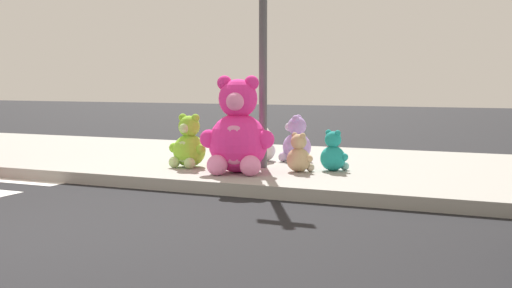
% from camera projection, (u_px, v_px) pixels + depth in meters
% --- Properties ---
extents(sidewalk, '(28.00, 4.40, 0.15)m').
position_uv_depth(sidewalk, '(223.00, 162.00, 9.80)').
color(sidewalk, '#9E9B93').
rests_on(sidewalk, ground_plane).
extents(sign_pole, '(0.56, 0.11, 3.20)m').
position_uv_depth(sign_pole, '(263.00, 40.00, 8.50)').
color(sign_pole, '#4C4C51').
rests_on(sign_pole, sidewalk).
extents(plush_pink_large, '(0.93, 0.87, 1.23)m').
position_uv_depth(plush_pink_large, '(238.00, 134.00, 8.12)').
color(plush_pink_large, '#F22D93').
rests_on(plush_pink_large, sidewalk).
extents(plush_lavender, '(0.47, 0.52, 0.68)m').
position_uv_depth(plush_lavender, '(295.00, 143.00, 9.31)').
color(plush_lavender, '#B28CD8').
rests_on(plush_lavender, sidewalk).
extents(plush_teal, '(0.39, 0.38, 0.53)m').
position_uv_depth(plush_teal, '(334.00, 154.00, 8.34)').
color(plush_teal, teal).
rests_on(plush_teal, sidewalk).
extents(plush_tan, '(0.37, 0.36, 0.51)m').
position_uv_depth(plush_tan, '(299.00, 156.00, 8.24)').
color(plush_tan, tan).
rests_on(plush_tan, sidewalk).
extents(plush_white, '(0.33, 0.37, 0.48)m').
position_uv_depth(plush_white, '(264.00, 148.00, 9.38)').
color(plush_white, white).
rests_on(plush_white, sidewalk).
extents(plush_lime, '(0.56, 0.49, 0.72)m').
position_uv_depth(plush_lime, '(188.00, 146.00, 8.69)').
color(plush_lime, '#8CD133').
rests_on(plush_lime, sidewalk).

